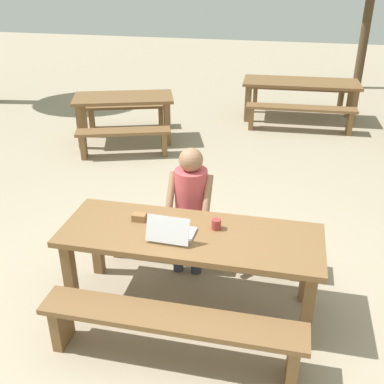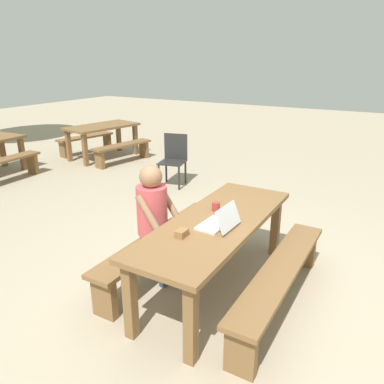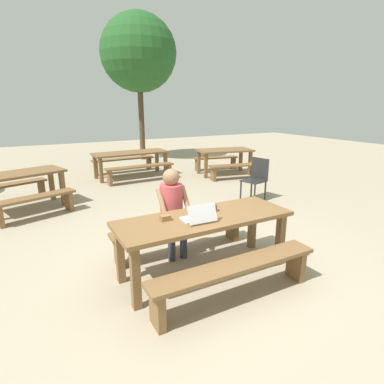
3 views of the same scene
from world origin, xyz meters
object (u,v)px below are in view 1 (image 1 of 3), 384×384
picnic_table_rear (301,87)px  person_seated (190,199)px  small_pouch (139,217)px  coffee_mug (216,224)px  picnic_table_mid (124,104)px  laptop (171,231)px  picnic_table_front (190,244)px

picnic_table_rear → person_seated: bearing=-103.7°
person_seated → picnic_table_rear: bearing=78.8°
small_pouch → coffee_mug: coffee_mug is taller
coffee_mug → picnic_table_mid: coffee_mug is taller
picnic_table_mid → coffee_mug: bearing=-77.9°
laptop → picnic_table_mid: size_ratio=0.21×
picnic_table_front → coffee_mug: 0.27m
small_pouch → person_seated: (0.33, 0.52, -0.06)m
picnic_table_front → small_pouch: small_pouch is taller
picnic_table_rear → picnic_table_mid: bearing=-149.7°
laptop → person_seated: bearing=-87.4°
coffee_mug → person_seated: bearing=123.3°
coffee_mug → picnic_table_mid: size_ratio=0.05×
small_pouch → person_seated: person_seated is taller
picnic_table_front → coffee_mug: (0.20, 0.11, 0.15)m
picnic_table_front → small_pouch: 0.50m
coffee_mug → person_seated: (-0.34, 0.51, -0.07)m
laptop → small_pouch: bearing=-28.0°
picnic_table_front → person_seated: bearing=102.6°
coffee_mug → picnic_table_rear: coffee_mug is taller
picnic_table_front → picnic_table_rear: picnic_table_front is taller
coffee_mug → picnic_table_rear: size_ratio=0.04×
picnic_table_front → picnic_table_mid: 4.32m
person_seated → picnic_table_rear: person_seated is taller
laptop → person_seated: (-0.00, 0.72, -0.08)m
coffee_mug → picnic_table_mid: bearing=120.3°
coffee_mug → picnic_table_rear: (0.66, 5.56, -0.17)m
coffee_mug → picnic_table_mid: (-2.18, 3.73, -0.16)m
laptop → coffee_mug: bearing=-146.3°
picnic_table_front → picnic_table_mid: (-1.98, 3.84, -0.01)m
coffee_mug → picnic_table_rear: bearing=83.2°
picnic_table_front → small_pouch: size_ratio=18.58×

